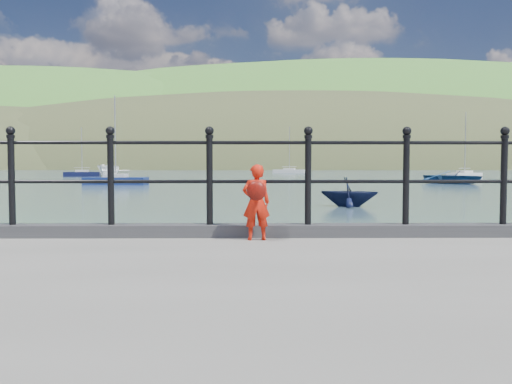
{
  "coord_description": "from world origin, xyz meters",
  "views": [
    {
      "loc": [
        -0.1,
        -6.74,
        1.89
      ],
      "look_at": [
        -0.04,
        -0.2,
        1.55
      ],
      "focal_mm": 38.0,
      "sensor_mm": 36.0,
      "label": 1
    }
  ],
  "objects_px": {
    "railing": "(259,169)",
    "sailboat_left": "(82,174)",
    "child": "(256,201)",
    "launch_navy": "(349,192)",
    "sailboat_far": "(465,176)",
    "launch_white": "(109,172)",
    "sailboat_deep": "(289,171)",
    "sailboat_port": "(116,181)",
    "launch_blue": "(454,177)"
  },
  "relations": [
    {
      "from": "sailboat_port",
      "to": "sailboat_deep",
      "type": "bearing_deg",
      "value": 77.51
    },
    {
      "from": "railing",
      "to": "sailboat_left",
      "type": "relative_size",
      "value": 2.46
    },
    {
      "from": "launch_white",
      "to": "sailboat_port",
      "type": "xyz_separation_m",
      "value": [
        5.16,
        -17.47,
        -0.57
      ]
    },
    {
      "from": "child",
      "to": "sailboat_left",
      "type": "bearing_deg",
      "value": -78.83
    },
    {
      "from": "launch_white",
      "to": "sailboat_deep",
      "type": "relative_size",
      "value": 0.49
    },
    {
      "from": "launch_navy",
      "to": "sailboat_far",
      "type": "height_order",
      "value": "sailboat_far"
    },
    {
      "from": "sailboat_left",
      "to": "sailboat_deep",
      "type": "relative_size",
      "value": 0.77
    },
    {
      "from": "launch_blue",
      "to": "child",
      "type": "bearing_deg",
      "value": -145.05
    },
    {
      "from": "child",
      "to": "launch_navy",
      "type": "height_order",
      "value": "child"
    },
    {
      "from": "sailboat_left",
      "to": "sailboat_port",
      "type": "relative_size",
      "value": 0.91
    },
    {
      "from": "sailboat_port",
      "to": "sailboat_deep",
      "type": "distance_m",
      "value": 64.05
    },
    {
      "from": "sailboat_far",
      "to": "launch_navy",
      "type": "bearing_deg",
      "value": -155.81
    },
    {
      "from": "sailboat_port",
      "to": "child",
      "type": "bearing_deg",
      "value": -68.51
    },
    {
      "from": "sailboat_left",
      "to": "sailboat_far",
      "type": "distance_m",
      "value": 53.15
    },
    {
      "from": "launch_navy",
      "to": "sailboat_port",
      "type": "height_order",
      "value": "sailboat_port"
    },
    {
      "from": "sailboat_left",
      "to": "sailboat_port",
      "type": "bearing_deg",
      "value": -73.04
    },
    {
      "from": "child",
      "to": "launch_navy",
      "type": "distance_m",
      "value": 18.06
    },
    {
      "from": "railing",
      "to": "child",
      "type": "height_order",
      "value": "railing"
    },
    {
      "from": "launch_white",
      "to": "sailboat_port",
      "type": "distance_m",
      "value": 18.22
    },
    {
      "from": "railing",
      "to": "sailboat_far",
      "type": "relative_size",
      "value": 2.07
    },
    {
      "from": "child",
      "to": "railing",
      "type": "bearing_deg",
      "value": -104.13
    },
    {
      "from": "launch_navy",
      "to": "child",
      "type": "bearing_deg",
      "value": -177.31
    },
    {
      "from": "sailboat_deep",
      "to": "railing",
      "type": "bearing_deg",
      "value": -77.13
    },
    {
      "from": "launch_navy",
      "to": "sailboat_deep",
      "type": "height_order",
      "value": "sailboat_deep"
    },
    {
      "from": "sailboat_deep",
      "to": "sailboat_far",
      "type": "bearing_deg",
      "value": -45.78
    },
    {
      "from": "child",
      "to": "launch_white",
      "type": "bearing_deg",
      "value": -81.33
    },
    {
      "from": "launch_blue",
      "to": "sailboat_left",
      "type": "relative_size",
      "value": 0.82
    },
    {
      "from": "launch_navy",
      "to": "sailboat_port",
      "type": "relative_size",
      "value": 0.31
    },
    {
      "from": "railing",
      "to": "sailboat_deep",
      "type": "xyz_separation_m",
      "value": [
        7.73,
        102.23,
        -1.48
      ]
    },
    {
      "from": "child",
      "to": "launch_white",
      "type": "distance_m",
      "value": 61.49
    },
    {
      "from": "railing",
      "to": "child",
      "type": "bearing_deg",
      "value": -96.63
    },
    {
      "from": "sailboat_port",
      "to": "launch_navy",
      "type": "bearing_deg",
      "value": -50.52
    },
    {
      "from": "railing",
      "to": "sailboat_left",
      "type": "height_order",
      "value": "sailboat_left"
    },
    {
      "from": "railing",
      "to": "sailboat_deep",
      "type": "bearing_deg",
      "value": 85.68
    },
    {
      "from": "sailboat_deep",
      "to": "launch_navy",
      "type": "bearing_deg",
      "value": -75.15
    },
    {
      "from": "sailboat_left",
      "to": "sailboat_deep",
      "type": "bearing_deg",
      "value": 37.41
    },
    {
      "from": "sailboat_left",
      "to": "launch_white",
      "type": "bearing_deg",
      "value": -66.58
    },
    {
      "from": "launch_white",
      "to": "sailboat_port",
      "type": "bearing_deg",
      "value": -67.17
    },
    {
      "from": "launch_navy",
      "to": "sailboat_deep",
      "type": "bearing_deg",
      "value": 14.13
    },
    {
      "from": "launch_white",
      "to": "sailboat_deep",
      "type": "bearing_deg",
      "value": 66.6
    },
    {
      "from": "launch_blue",
      "to": "sailboat_far",
      "type": "distance_m",
      "value": 21.04
    },
    {
      "from": "launch_blue",
      "to": "railing",
      "type": "bearing_deg",
      "value": -145.16
    },
    {
      "from": "sailboat_left",
      "to": "sailboat_port",
      "type": "height_order",
      "value": "sailboat_port"
    },
    {
      "from": "sailboat_left",
      "to": "launch_blue",
      "type": "bearing_deg",
      "value": -38.27
    },
    {
      "from": "sailboat_far",
      "to": "launch_white",
      "type": "bearing_deg",
      "value": 146.8
    },
    {
      "from": "sailboat_far",
      "to": "sailboat_deep",
      "type": "distance_m",
      "value": 43.85
    },
    {
      "from": "launch_navy",
      "to": "sailboat_far",
      "type": "relative_size",
      "value": 0.28
    },
    {
      "from": "railing",
      "to": "launch_white",
      "type": "bearing_deg",
      "value": 106.28
    },
    {
      "from": "railing",
      "to": "launch_navy",
      "type": "height_order",
      "value": "railing"
    },
    {
      "from": "child",
      "to": "sailboat_left",
      "type": "height_order",
      "value": "sailboat_left"
    }
  ]
}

